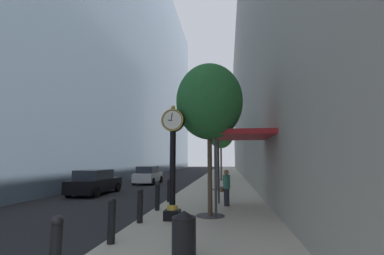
{
  "coord_description": "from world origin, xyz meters",
  "views": [
    {
      "loc": [
        3.26,
        -2.48,
        2.29
      ],
      "look_at": [
        0.77,
        16.02,
        4.53
      ],
      "focal_mm": 24.8,
      "sensor_mm": 36.0,
      "label": 1
    }
  ],
  "objects_px": {
    "bollard_fourth": "(157,196)",
    "car_black_mid": "(95,182)",
    "bollard_nearest": "(56,248)",
    "trash_bin": "(184,235)",
    "car_white_near": "(148,175)",
    "street_clock": "(173,156)",
    "bollard_second": "(112,219)",
    "bollard_third": "(140,205)",
    "street_tree_near": "(209,102)",
    "street_tree_mid_near": "(218,127)",
    "bollard_fifth": "(169,190)",
    "street_tree_mid_far": "(221,133)",
    "pedestrian_walking": "(226,187)"
  },
  "relations": [
    {
      "from": "car_black_mid",
      "to": "trash_bin",
      "type": "bearing_deg",
      "value": -54.69
    },
    {
      "from": "bollard_second",
      "to": "car_black_mid",
      "type": "height_order",
      "value": "car_black_mid"
    },
    {
      "from": "street_tree_mid_far",
      "to": "trash_bin",
      "type": "height_order",
      "value": "street_tree_mid_far"
    },
    {
      "from": "street_tree_near",
      "to": "car_white_near",
      "type": "relative_size",
      "value": 1.38
    },
    {
      "from": "street_tree_mid_far",
      "to": "street_clock",
      "type": "bearing_deg",
      "value": -93.99
    },
    {
      "from": "trash_bin",
      "to": "street_tree_mid_far",
      "type": "bearing_deg",
      "value": 89.35
    },
    {
      "from": "bollard_fourth",
      "to": "car_black_mid",
      "type": "relative_size",
      "value": 0.25
    },
    {
      "from": "street_clock",
      "to": "bollard_nearest",
      "type": "distance_m",
      "value": 5.45
    },
    {
      "from": "street_tree_mid_near",
      "to": "car_black_mid",
      "type": "xyz_separation_m",
      "value": [
        -8.04,
        -2.54,
        -3.87
      ]
    },
    {
      "from": "bollard_third",
      "to": "trash_bin",
      "type": "bearing_deg",
      "value": -57.31
    },
    {
      "from": "street_tree_near",
      "to": "car_white_near",
      "type": "bearing_deg",
      "value": 115.58
    },
    {
      "from": "car_white_near",
      "to": "car_black_mid",
      "type": "bearing_deg",
      "value": -98.79
    },
    {
      "from": "trash_bin",
      "to": "car_white_near",
      "type": "height_order",
      "value": "car_white_near"
    },
    {
      "from": "bollard_nearest",
      "to": "bollard_second",
      "type": "height_order",
      "value": "same"
    },
    {
      "from": "street_clock",
      "to": "bollard_fourth",
      "type": "distance_m",
      "value": 2.59
    },
    {
      "from": "street_tree_mid_near",
      "to": "trash_bin",
      "type": "height_order",
      "value": "street_tree_mid_near"
    },
    {
      "from": "street_tree_mid_near",
      "to": "bollard_third",
      "type": "bearing_deg",
      "value": -102.6
    },
    {
      "from": "bollard_nearest",
      "to": "trash_bin",
      "type": "bearing_deg",
      "value": 32.94
    },
    {
      "from": "street_tree_mid_far",
      "to": "car_white_near",
      "type": "xyz_separation_m",
      "value": [
        -6.82,
        -3.56,
        -4.23
      ]
    },
    {
      "from": "street_tree_mid_far",
      "to": "car_white_near",
      "type": "bearing_deg",
      "value": -152.46
    },
    {
      "from": "bollard_fifth",
      "to": "car_white_near",
      "type": "bearing_deg",
      "value": 112.04
    },
    {
      "from": "bollard_second",
      "to": "trash_bin",
      "type": "distance_m",
      "value": 2.26
    },
    {
      "from": "car_black_mid",
      "to": "bollard_fourth",
      "type": "bearing_deg",
      "value": -43.96
    },
    {
      "from": "bollard_fourth",
      "to": "bollard_fifth",
      "type": "height_order",
      "value": "same"
    },
    {
      "from": "street_clock",
      "to": "bollard_fifth",
      "type": "relative_size",
      "value": 3.58
    },
    {
      "from": "street_clock",
      "to": "bollard_second",
      "type": "distance_m",
      "value": 3.44
    },
    {
      "from": "street_clock",
      "to": "street_tree_mid_far",
      "type": "relative_size",
      "value": 0.64
    },
    {
      "from": "bollard_second",
      "to": "bollard_third",
      "type": "bearing_deg",
      "value": 90.0
    },
    {
      "from": "bollard_fourth",
      "to": "car_white_near",
      "type": "height_order",
      "value": "car_white_near"
    },
    {
      "from": "street_tree_mid_far",
      "to": "bollard_nearest",
      "type": "bearing_deg",
      "value": -95.55
    },
    {
      "from": "bollard_third",
      "to": "car_white_near",
      "type": "distance_m",
      "value": 16.31
    },
    {
      "from": "bollard_fifth",
      "to": "street_tree_mid_near",
      "type": "bearing_deg",
      "value": 68.31
    },
    {
      "from": "bollard_third",
      "to": "pedestrian_walking",
      "type": "height_order",
      "value": "pedestrian_walking"
    },
    {
      "from": "bollard_second",
      "to": "street_tree_mid_far",
      "type": "distance_m",
      "value": 22.04
    },
    {
      "from": "bollard_fourth",
      "to": "street_tree_mid_far",
      "type": "xyz_separation_m",
      "value": [
        2.31,
        16.97,
        4.28
      ]
    },
    {
      "from": "street_tree_mid_far",
      "to": "trash_bin",
      "type": "relative_size",
      "value": 6.18
    },
    {
      "from": "street_clock",
      "to": "street_tree_mid_near",
      "type": "distance_m",
      "value": 10.1
    },
    {
      "from": "car_black_mid",
      "to": "bollard_second",
      "type": "bearing_deg",
      "value": -60.31
    },
    {
      "from": "street_clock",
      "to": "pedestrian_walking",
      "type": "xyz_separation_m",
      "value": [
        1.91,
        3.2,
        -1.4
      ]
    },
    {
      "from": "bollard_fifth",
      "to": "pedestrian_walking",
      "type": "distance_m",
      "value": 3.03
    },
    {
      "from": "bollard_nearest",
      "to": "car_black_mid",
      "type": "bearing_deg",
      "value": 114.95
    },
    {
      "from": "bollard_third",
      "to": "bollard_fifth",
      "type": "xyz_separation_m",
      "value": [
        0.0,
        4.53,
        0.0
      ]
    },
    {
      "from": "bollard_nearest",
      "to": "car_white_near",
      "type": "distance_m",
      "value": 20.7
    },
    {
      "from": "bollard_second",
      "to": "street_tree_near",
      "type": "bearing_deg",
      "value": 57.97
    },
    {
      "from": "street_tree_mid_far",
      "to": "pedestrian_walking",
      "type": "xyz_separation_m",
      "value": [
        0.61,
        -15.47,
        -4.01
      ]
    },
    {
      "from": "bollard_third",
      "to": "street_tree_near",
      "type": "xyz_separation_m",
      "value": [
        2.31,
        1.43,
        3.83
      ]
    },
    {
      "from": "street_tree_near",
      "to": "street_tree_mid_near",
      "type": "height_order",
      "value": "street_tree_near"
    },
    {
      "from": "bollard_second",
      "to": "car_white_near",
      "type": "distance_m",
      "value": 18.5
    },
    {
      "from": "trash_bin",
      "to": "pedestrian_walking",
      "type": "relative_size",
      "value": 0.63
    },
    {
      "from": "bollard_fifth",
      "to": "street_tree_mid_far",
      "type": "distance_m",
      "value": 15.49
    }
  ]
}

